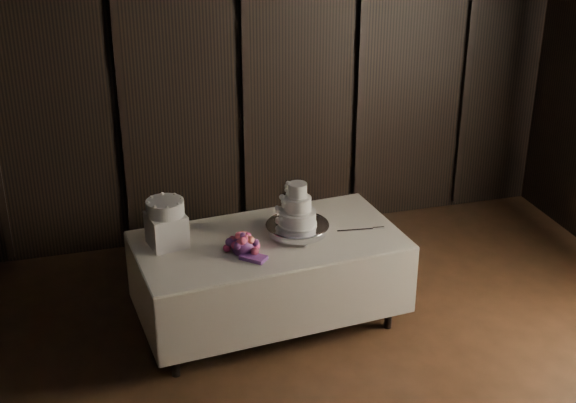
{
  "coord_description": "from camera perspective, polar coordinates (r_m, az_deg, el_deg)",
  "views": [
    {
      "loc": [
        -1.55,
        -3.31,
        3.54
      ],
      "look_at": [
        -0.06,
        1.87,
        1.05
      ],
      "focal_mm": 50.0,
      "sensor_mm": 36.0,
      "label": 1
    }
  ],
  "objects": [
    {
      "name": "cake_stand",
      "position": [
        6.06,
        0.67,
        -2.02
      ],
      "size": [
        0.59,
        0.59,
        0.09
      ],
      "primitive_type": "cylinder",
      "rotation": [
        0.0,
        0.0,
        0.24
      ],
      "color": "silver",
      "rests_on": "display_table"
    },
    {
      "name": "display_table",
      "position": [
        6.19,
        -1.34,
        -5.49
      ],
      "size": [
        2.08,
        1.21,
        0.76
      ],
      "rotation": [
        0.0,
        0.0,
        0.09
      ],
      "color": "#F0E3CF",
      "rests_on": "ground"
    },
    {
      "name": "small_cake",
      "position": [
        5.87,
        -8.73,
        -0.42
      ],
      "size": [
        0.3,
        0.3,
        0.11
      ],
      "primitive_type": "cylinder",
      "rotation": [
        0.0,
        0.0,
        0.09
      ],
      "color": "white",
      "rests_on": "box_pedestal"
    },
    {
      "name": "box_pedestal",
      "position": [
        5.95,
        -8.62,
        -1.99
      ],
      "size": [
        0.31,
        0.31,
        0.25
      ],
      "primitive_type": "cube",
      "rotation": [
        0.0,
        0.0,
        0.2
      ],
      "color": "white",
      "rests_on": "display_table"
    },
    {
      "name": "room",
      "position": [
        4.18,
        7.92,
        -4.61
      ],
      "size": [
        6.08,
        7.08,
        3.08
      ],
      "color": "black",
      "rests_on": "ground"
    },
    {
      "name": "bouquet",
      "position": [
        5.81,
        -3.24,
        -3.09
      ],
      "size": [
        0.49,
        0.49,
        0.19
      ],
      "primitive_type": null,
      "rotation": [
        0.0,
        0.0,
        -0.75
      ],
      "color": "#C54360",
      "rests_on": "display_table"
    },
    {
      "name": "wedding_cake",
      "position": [
        5.96,
        0.49,
        -0.58
      ],
      "size": [
        0.31,
        0.28,
        0.34
      ],
      "rotation": [
        0.0,
        0.0,
        -0.06
      ],
      "color": "white",
      "rests_on": "cake_stand"
    },
    {
      "name": "cake_knife",
      "position": [
        6.16,
        4.79,
        -2.03
      ],
      "size": [
        0.37,
        0.07,
        0.01
      ],
      "primitive_type": "cube",
      "rotation": [
        0.0,
        0.0,
        -0.13
      ],
      "color": "silver",
      "rests_on": "display_table"
    }
  ]
}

